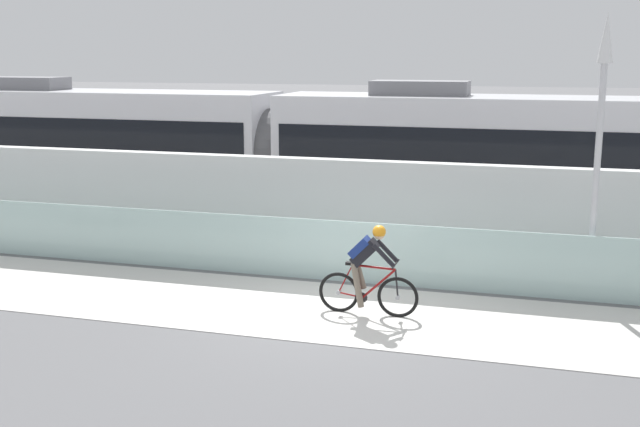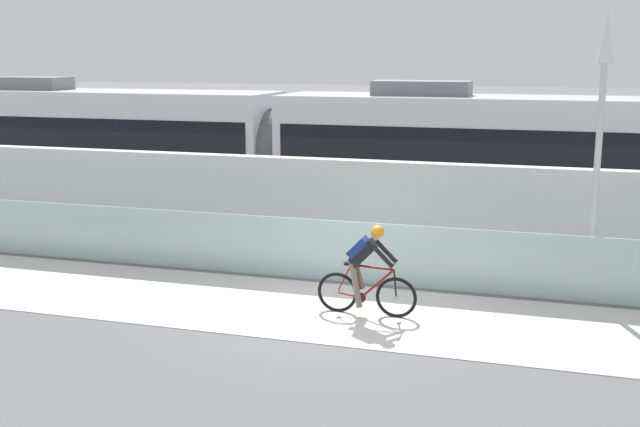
% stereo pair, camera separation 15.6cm
% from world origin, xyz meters
% --- Properties ---
extents(ground_plane, '(200.00, 200.00, 0.00)m').
position_xyz_m(ground_plane, '(0.00, 0.00, 0.00)').
color(ground_plane, slate).
extents(bike_path_deck, '(32.00, 3.20, 0.01)m').
position_xyz_m(bike_path_deck, '(0.00, 0.00, 0.01)').
color(bike_path_deck, silver).
rests_on(bike_path_deck, ground).
extents(glass_parapet, '(32.00, 0.05, 1.23)m').
position_xyz_m(glass_parapet, '(0.00, 1.85, 0.62)').
color(glass_parapet, silver).
rests_on(glass_parapet, ground).
extents(concrete_barrier_wall, '(32.00, 0.36, 2.21)m').
position_xyz_m(concrete_barrier_wall, '(0.00, 3.65, 1.10)').
color(concrete_barrier_wall, white).
rests_on(concrete_barrier_wall, ground).
extents(tram_rail_near, '(32.00, 0.08, 0.01)m').
position_xyz_m(tram_rail_near, '(0.00, 6.13, 0.00)').
color(tram_rail_near, '#595654').
rests_on(tram_rail_near, ground).
extents(tram_rail_far, '(32.00, 0.08, 0.01)m').
position_xyz_m(tram_rail_far, '(0.00, 7.57, 0.00)').
color(tram_rail_far, '#595654').
rests_on(tram_rail_far, ground).
extents(tram, '(22.56, 2.54, 3.81)m').
position_xyz_m(tram, '(-3.57, 6.85, 1.89)').
color(tram, silver).
rests_on(tram, ground).
extents(cyclist_on_bike, '(1.77, 0.58, 1.61)m').
position_xyz_m(cyclist_on_bike, '(0.46, -0.00, 0.80)').
color(cyclist_on_bike, black).
rests_on(cyclist_on_bike, ground).
extents(lamp_post_antenna, '(0.28, 0.28, 5.20)m').
position_xyz_m(lamp_post_antenna, '(4.21, 2.15, 3.29)').
color(lamp_post_antenna, gray).
rests_on(lamp_post_antenna, ground).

